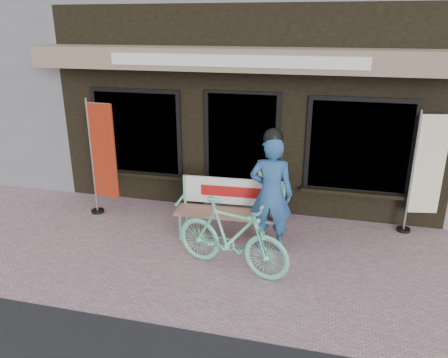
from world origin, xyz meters
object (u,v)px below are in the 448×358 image
(person, at_px, (271,192))
(bicycle, at_px, (232,236))
(nobori_red, at_px, (102,157))
(menu_stand, at_px, (270,191))
(nobori_cream, at_px, (426,172))
(bench, at_px, (232,204))

(person, xyz_separation_m, bicycle, (-0.42, -0.77, -0.41))
(nobori_red, height_order, menu_stand, nobori_red)
(bicycle, bearing_deg, menu_stand, 8.18)
(person, xyz_separation_m, nobori_cream, (2.31, 1.15, 0.13))
(bicycle, distance_m, nobori_cream, 3.38)
(person, height_order, nobori_red, nobori_red)
(bench, distance_m, nobori_cream, 3.14)
(nobori_red, bearing_deg, nobori_cream, 13.23)
(nobori_cream, bearing_deg, bench, -172.87)
(bench, bearing_deg, bicycle, -79.81)
(bicycle, height_order, menu_stand, bicycle)
(person, bearing_deg, nobori_cream, 25.90)
(nobori_cream, xyz_separation_m, menu_stand, (-2.48, -0.02, -0.56))
(bench, relative_size, person, 0.94)
(bicycle, bearing_deg, nobori_red, 79.44)
(nobori_red, xyz_separation_m, menu_stand, (2.88, 0.60, -0.59))
(bicycle, height_order, nobori_cream, nobori_cream)
(bicycle, relative_size, nobori_cream, 0.85)
(nobori_cream, bearing_deg, menu_stand, 170.63)
(bench, distance_m, bicycle, 1.04)
(bench, bearing_deg, menu_stand, 58.53)
(person, distance_m, nobori_cream, 2.58)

